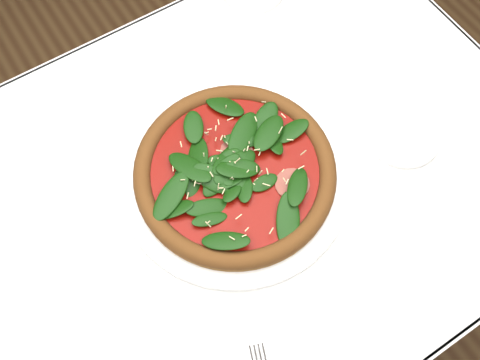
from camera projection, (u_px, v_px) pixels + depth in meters
ground at (223, 296)px, 1.58m from camera, size 6.00×6.00×0.00m
dining_table at (213, 216)px, 0.99m from camera, size 1.21×0.81×0.75m
plate at (235, 176)px, 0.90m from camera, size 0.39×0.39×0.02m
pizza at (235, 170)px, 0.88m from camera, size 0.34×0.34×0.04m
saucer_near at (403, 136)px, 0.94m from camera, size 0.13×0.13×0.01m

